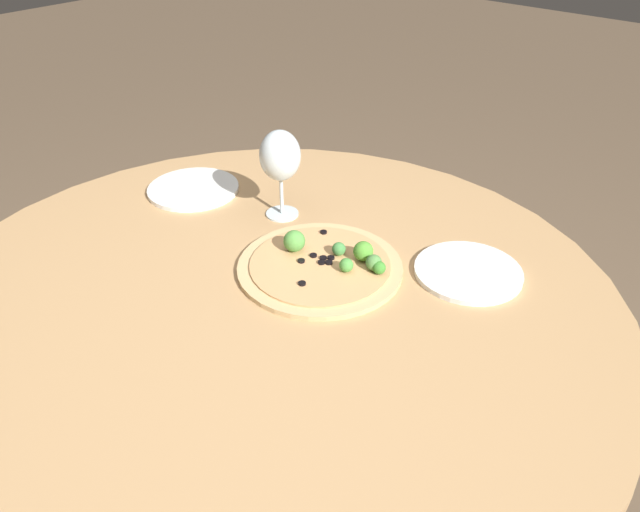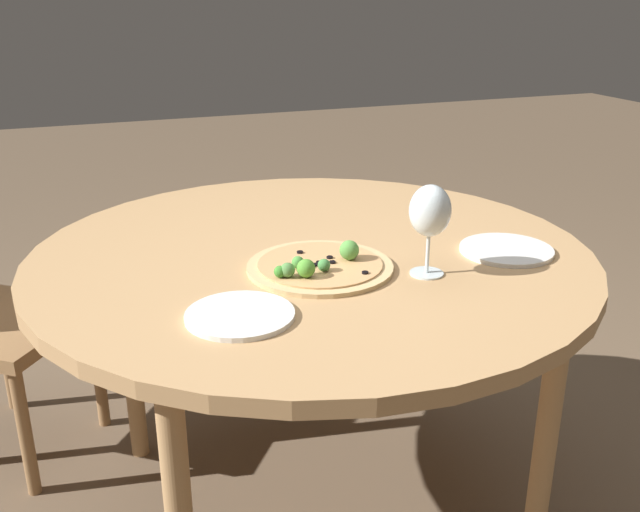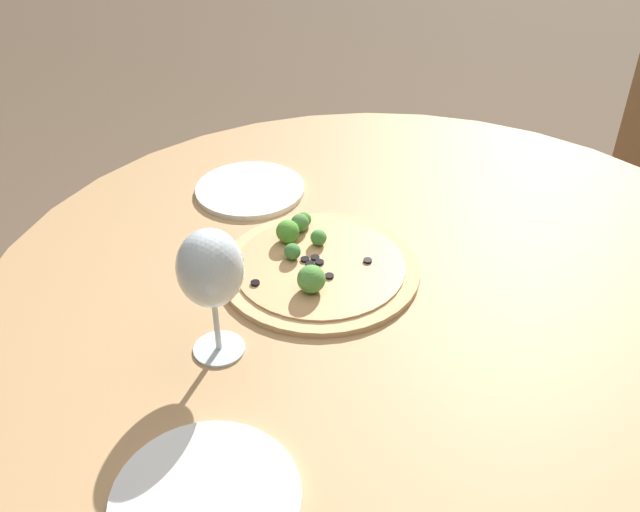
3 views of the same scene
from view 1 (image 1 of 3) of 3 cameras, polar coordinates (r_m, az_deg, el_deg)
dining_table at (r=1.16m, az=-4.96°, el=-5.71°), size 1.28×1.28×0.73m
pizza at (r=1.18m, az=0.22°, el=-0.74°), size 0.31×0.31×0.06m
wine_glass at (r=1.30m, az=-3.67°, el=9.00°), size 0.09×0.09×0.19m
plate_near at (r=1.20m, az=13.39°, el=-1.40°), size 0.20×0.20×0.01m
plate_far at (r=1.49m, az=-11.51°, el=6.04°), size 0.21×0.21×0.01m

